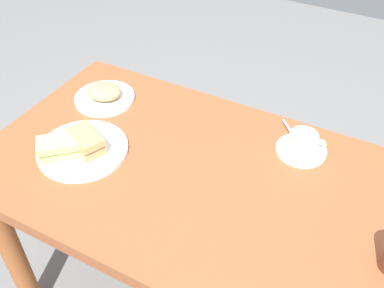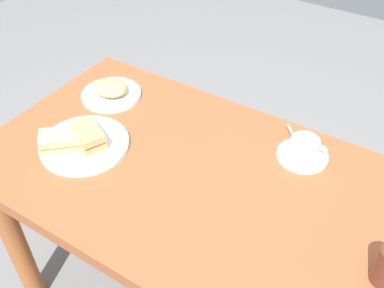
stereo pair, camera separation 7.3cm
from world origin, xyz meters
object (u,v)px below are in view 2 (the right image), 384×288
object	(u,v)px
side_plate	(111,95)
sandwich_back	(65,140)
sandwich_front	(88,136)
spoon	(294,137)
coffee_saucer	(302,156)
dining_table	(191,200)
sandwich_plate	(85,144)
coffee_cup	(305,147)

from	to	relation	value
side_plate	sandwich_back	bearing A→B (deg)	-76.04
sandwich_front	spoon	bearing A→B (deg)	34.68
coffee_saucer	side_plate	size ratio (longest dim) A/B	0.73
sandwich_front	coffee_saucer	distance (m)	0.65
coffee_saucer	sandwich_front	bearing A→B (deg)	-152.15
dining_table	side_plate	distance (m)	0.49
sandwich_back	spoon	distance (m)	0.70
sandwich_plate	sandwich_front	distance (m)	0.04
spoon	coffee_cup	bearing A→B (deg)	-47.75
dining_table	sandwich_back	world-z (taller)	sandwich_back
sandwich_plate	sandwich_back	bearing A→B (deg)	-126.26
dining_table	spoon	world-z (taller)	spoon
dining_table	sandwich_back	distance (m)	0.42
coffee_cup	side_plate	world-z (taller)	coffee_cup
coffee_saucer	side_plate	distance (m)	0.69
coffee_saucer	coffee_cup	world-z (taller)	coffee_cup
sandwich_back	spoon	xyz separation A→B (m)	(0.56, 0.41, -0.03)
sandwich_front	coffee_cup	bearing A→B (deg)	27.81
dining_table	spoon	bearing A→B (deg)	55.68
coffee_saucer	coffee_cup	distance (m)	0.04
sandwich_back	side_plate	bearing A→B (deg)	103.96
sandwich_plate	dining_table	bearing A→B (deg)	13.26
sandwich_front	sandwich_back	world-z (taller)	sandwich_front
dining_table	coffee_cup	distance (m)	0.38
sandwich_back	coffee_cup	xyz separation A→B (m)	(0.62, 0.35, 0.00)
coffee_saucer	dining_table	bearing A→B (deg)	-137.08
sandwich_front	coffee_cup	xyz separation A→B (m)	(0.57, 0.30, -0.00)
dining_table	side_plate	bearing A→B (deg)	158.76
side_plate	sandwich_plate	bearing A→B (deg)	-67.53
sandwich_plate	spoon	world-z (taller)	spoon
coffee_cup	spoon	distance (m)	0.08
sandwich_plate	coffee_saucer	world-z (taller)	sandwich_plate
sandwich_back	coffee_saucer	size ratio (longest dim) A/B	1.04
side_plate	coffee_saucer	bearing A→B (deg)	5.04
dining_table	coffee_saucer	distance (m)	0.36
dining_table	coffee_cup	size ratio (longest dim) A/B	11.46
dining_table	sandwich_back	xyz separation A→B (m)	(-0.37, -0.12, 0.16)
dining_table	sandwich_plate	bearing A→B (deg)	-166.74
sandwich_plate	side_plate	world-z (taller)	same
sandwich_front	coffee_saucer	size ratio (longest dim) A/B	0.92
dining_table	coffee_saucer	world-z (taller)	coffee_saucer
coffee_saucer	spoon	size ratio (longest dim) A/B	1.86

